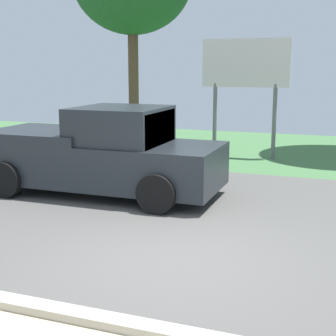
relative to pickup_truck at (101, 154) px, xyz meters
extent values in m
cube|color=#565451|center=(2.67, -0.98, -0.92)|extent=(40.00, 8.00, 0.10)
cube|color=#467444|center=(2.67, 7.02, -0.92)|extent=(40.00, 8.00, 0.10)
cube|color=#B2AD9E|center=(2.67, -4.98, -0.82)|extent=(40.00, 0.24, 0.10)
cube|color=#23282D|center=(-0.03, 0.00, -0.19)|extent=(5.20, 2.00, 0.90)
cube|color=#23282D|center=(0.47, 0.00, 0.56)|extent=(1.80, 1.84, 0.90)
cube|color=#2D3842|center=(1.32, 0.00, 0.56)|extent=(0.10, 1.70, 0.77)
cube|color=#23282D|center=(-1.33, 0.00, 0.36)|extent=(2.40, 2.00, 0.20)
cylinder|color=black|center=(1.67, 1.00, -0.49)|extent=(0.76, 0.28, 0.76)
cylinder|color=black|center=(1.67, -1.00, -0.49)|extent=(0.76, 0.28, 0.76)
cylinder|color=black|center=(-1.73, 1.00, -0.49)|extent=(0.76, 0.28, 0.76)
cylinder|color=black|center=(-1.73, -1.00, -0.49)|extent=(0.76, 0.28, 0.76)
cylinder|color=slate|center=(1.10, 5.34, 0.23)|extent=(0.12, 0.12, 2.20)
cylinder|color=slate|center=(2.90, 5.34, 0.23)|extent=(0.12, 0.12, 2.20)
cube|color=silver|center=(2.00, 5.34, 1.93)|extent=(2.60, 0.10, 1.40)
cylinder|color=brown|center=(-2.29, 6.89, 1.30)|extent=(0.36, 0.36, 4.33)
camera|label=1|loc=(4.90, -9.24, 1.84)|focal=52.41mm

